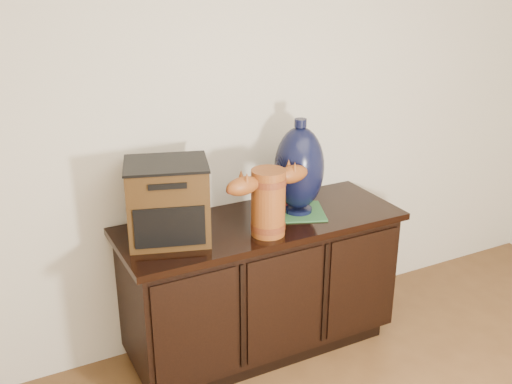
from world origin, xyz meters
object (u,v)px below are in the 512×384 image
sideboard (261,284)px  terracotta_vessel (268,198)px  spray_can (284,194)px  tv_radio (168,202)px  lamp_base (299,169)px

sideboard → terracotta_vessel: terracotta_vessel is taller
terracotta_vessel → spray_can: (0.22, 0.23, -0.10)m
tv_radio → sideboard: bearing=15.7°
lamp_base → sideboard: bearing=-179.3°
terracotta_vessel → lamp_base: 0.31m
sideboard → lamp_base: (0.22, 0.00, 0.61)m
terracotta_vessel → tv_radio: 0.47m
tv_radio → lamp_base: size_ratio=0.91×
terracotta_vessel → lamp_base: bearing=23.6°
spray_can → terracotta_vessel: bearing=-133.2°
tv_radio → spray_can: (0.65, 0.07, -0.11)m
lamp_base → terracotta_vessel: bearing=-149.3°
tv_radio → spray_can: bearing=23.1°
sideboard → spray_can: size_ratio=8.72×
terracotta_vessel → lamp_base: size_ratio=0.94×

